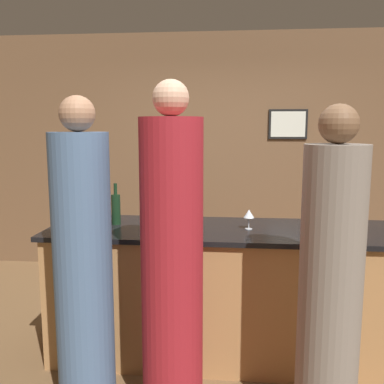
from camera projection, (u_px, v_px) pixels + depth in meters
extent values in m
plane|color=brown|center=(222.00, 353.00, 3.28)|extent=(14.00, 14.00, 0.00)
cube|color=brown|center=(228.00, 154.00, 5.09)|extent=(8.00, 0.06, 2.80)
cube|color=black|center=(288.00, 124.00, 4.93)|extent=(0.44, 0.02, 0.34)
cube|color=silver|center=(288.00, 124.00, 4.91)|extent=(0.39, 0.00, 0.29)
cube|color=#B27F4C|center=(222.00, 294.00, 3.21)|extent=(2.51, 0.72, 0.95)
cube|color=black|center=(223.00, 230.00, 3.14)|extent=(2.57, 0.78, 0.03)
cylinder|color=#4C6B93|center=(163.00, 223.00, 4.11)|extent=(0.30, 0.30, 1.60)
sphere|color=beige|center=(162.00, 129.00, 3.97)|extent=(0.20, 0.20, 0.20)
cylinder|color=#4C6B93|center=(84.00, 276.00, 2.53)|extent=(0.34, 0.34, 1.69)
sphere|color=#A37556|center=(77.00, 114.00, 2.39)|extent=(0.20, 0.20, 0.20)
cylinder|color=gray|center=(330.00, 296.00, 2.30)|extent=(0.34, 0.34, 1.63)
sphere|color=brown|center=(339.00, 124.00, 2.16)|extent=(0.20, 0.20, 0.20)
cylinder|color=maroon|center=(172.00, 273.00, 2.46)|extent=(0.36, 0.36, 1.77)
sphere|color=tan|center=(171.00, 98.00, 2.31)|extent=(0.20, 0.20, 0.20)
cylinder|color=black|center=(116.00, 209.00, 3.25)|extent=(0.07, 0.07, 0.23)
cylinder|color=black|center=(115.00, 189.00, 3.22)|extent=(0.03, 0.03, 0.09)
cylinder|color=silver|center=(339.00, 237.00, 2.88)|extent=(0.05, 0.05, 0.00)
cylinder|color=silver|center=(339.00, 231.00, 2.87)|extent=(0.01, 0.01, 0.08)
cone|color=silver|center=(340.00, 220.00, 2.86)|extent=(0.07, 0.07, 0.07)
cylinder|color=silver|center=(75.00, 234.00, 2.96)|extent=(0.05, 0.05, 0.00)
cylinder|color=silver|center=(74.00, 227.00, 2.95)|extent=(0.01, 0.01, 0.09)
cone|color=silver|center=(74.00, 215.00, 2.94)|extent=(0.07, 0.07, 0.08)
cylinder|color=silver|center=(249.00, 229.00, 3.11)|extent=(0.05, 0.05, 0.00)
cylinder|color=silver|center=(249.00, 223.00, 3.10)|extent=(0.01, 0.01, 0.08)
cone|color=silver|center=(249.00, 214.00, 3.09)|extent=(0.08, 0.08, 0.06)
cylinder|color=silver|center=(190.00, 228.00, 3.13)|extent=(0.05, 0.05, 0.00)
cylinder|color=silver|center=(190.00, 221.00, 3.12)|extent=(0.01, 0.01, 0.10)
cone|color=silver|center=(190.00, 210.00, 3.11)|extent=(0.08, 0.08, 0.06)
cylinder|color=silver|center=(187.00, 237.00, 2.86)|extent=(0.05, 0.05, 0.00)
cylinder|color=silver|center=(187.00, 231.00, 2.86)|extent=(0.01, 0.01, 0.08)
cone|color=silver|center=(187.00, 221.00, 2.85)|extent=(0.08, 0.08, 0.06)
cylinder|color=silver|center=(61.00, 233.00, 2.97)|extent=(0.05, 0.05, 0.00)
cylinder|color=silver|center=(60.00, 227.00, 2.96)|extent=(0.01, 0.01, 0.09)
cone|color=silver|center=(60.00, 215.00, 2.95)|extent=(0.08, 0.08, 0.08)
cylinder|color=silver|center=(313.00, 231.00, 3.03)|extent=(0.05, 0.05, 0.00)
cylinder|color=silver|center=(313.00, 225.00, 3.02)|extent=(0.01, 0.01, 0.09)
cone|color=silver|center=(314.00, 213.00, 3.01)|extent=(0.08, 0.08, 0.07)
cylinder|color=silver|center=(196.00, 232.00, 3.00)|extent=(0.05, 0.05, 0.00)
cylinder|color=silver|center=(196.00, 226.00, 2.99)|extent=(0.01, 0.01, 0.09)
cone|color=silver|center=(196.00, 215.00, 2.98)|extent=(0.07, 0.07, 0.06)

